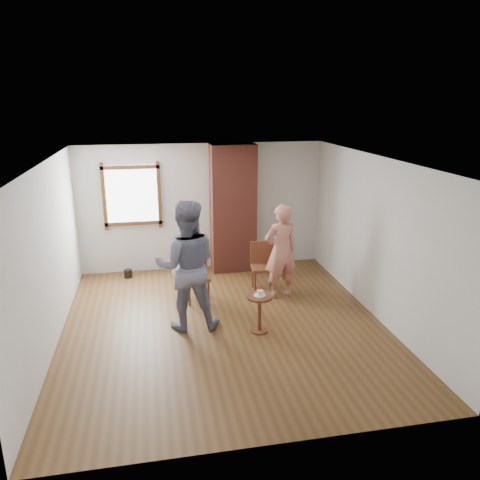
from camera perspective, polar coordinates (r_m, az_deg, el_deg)
name	(u,v)px	position (r m, az deg, el deg)	size (l,w,h in m)	color
ground	(224,325)	(7.57, -1.98, -10.29)	(5.50, 5.50, 0.00)	brown
room_shell	(213,206)	(7.50, -3.27, 4.19)	(5.04, 5.52, 2.62)	silver
brick_chimney	(233,209)	(9.54, -0.86, 3.85)	(0.90, 0.50, 2.60)	brown
stoneware_crock	(179,264)	(9.63, -7.43, -2.87)	(0.35, 0.35, 0.44)	#C1AD8B
dark_pot	(128,273)	(9.68, -13.48, -3.99)	(0.16, 0.16, 0.16)	black
dining_chair_left	(196,273)	(8.31, -5.34, -4.00)	(0.44, 0.44, 0.90)	brown
dining_chair_right	(263,264)	(8.70, 2.77, -2.89)	(0.46, 0.46, 0.91)	brown
side_table	(259,307)	(7.20, 2.39, -8.20)	(0.40, 0.40, 0.60)	brown
cake_plate	(260,295)	(7.12, 2.41, -6.74)	(0.18, 0.18, 0.01)	white
cake_slice	(260,293)	(7.11, 2.49, -6.48)	(0.08, 0.07, 0.06)	silver
man	(186,266)	(7.16, -6.54, -3.14)	(0.99, 0.77, 2.03)	#121633
person_pink	(281,251)	(8.31, 4.97, -1.39)	(0.62, 0.41, 1.71)	tan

